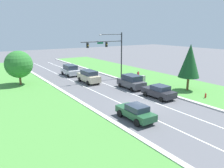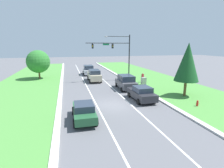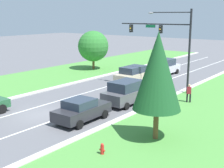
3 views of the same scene
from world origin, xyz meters
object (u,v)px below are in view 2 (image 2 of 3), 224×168
object	(u,v)px
silver_suv	(88,70)
conifer_near_right_tree	(187,62)
charcoal_sedan	(142,93)
utility_cabinet	(144,81)
champagne_suv	(94,75)
graphite_suv	(126,82)
forest_sedan	(84,111)
pedestrian	(143,77)
traffic_signal_mast	(117,50)
fire_hydrant	(197,104)
oak_near_left_tree	(38,62)

from	to	relation	value
silver_suv	conifer_near_right_tree	distance (m)	21.91
charcoal_sedan	utility_cabinet	xyz separation A→B (m)	(3.52, 7.07, -0.20)
silver_suv	champagne_suv	world-z (taller)	champagne_suv
graphite_suv	utility_cabinet	bearing A→B (deg)	23.99
forest_sedan	pedestrian	distance (m)	17.09
utility_cabinet	traffic_signal_mast	bearing A→B (deg)	120.76
utility_cabinet	champagne_suv	bearing A→B (deg)	143.66
charcoal_sedan	utility_cabinet	bearing A→B (deg)	62.78
charcoal_sedan	silver_suv	bearing A→B (deg)	99.90
champagne_suv	utility_cabinet	xyz separation A→B (m)	(7.08, -5.21, -0.43)
charcoal_sedan	fire_hydrant	size ratio (longest dim) A/B	6.44
utility_cabinet	conifer_near_right_tree	distance (m)	8.14
traffic_signal_mast	pedestrian	bearing A→B (deg)	-38.94
fire_hydrant	conifer_near_right_tree	xyz separation A→B (m)	(1.23, 3.70, 3.92)
conifer_near_right_tree	charcoal_sedan	bearing A→B (deg)	-178.17
traffic_signal_mast	fire_hydrant	xyz separation A→B (m)	(4.12, -15.50, -5.02)
graphite_suv	fire_hydrant	distance (m)	10.29
silver_suv	fire_hydrant	distance (m)	24.61
traffic_signal_mast	graphite_suv	world-z (taller)	traffic_signal_mast
traffic_signal_mast	fire_hydrant	distance (m)	16.81
forest_sedan	conifer_near_right_tree	xyz separation A→B (m)	(12.94, 4.02, 3.46)
graphite_suv	utility_cabinet	size ratio (longest dim) A/B	3.71
graphite_suv	forest_sedan	bearing A→B (deg)	-125.15
pedestrian	charcoal_sedan	bearing A→B (deg)	43.32
traffic_signal_mast	conifer_near_right_tree	size ratio (longest dim) A/B	1.22
graphite_suv	forest_sedan	world-z (taller)	graphite_suv
silver_suv	graphite_suv	xyz separation A→B (m)	(3.72, -13.98, -0.00)
champagne_suv	forest_sedan	bearing A→B (deg)	-101.33
utility_cabinet	conifer_near_right_tree	xyz separation A→B (m)	(2.42, -6.88, 3.62)
silver_suv	oak_near_left_tree	world-z (taller)	oak_near_left_tree
conifer_near_right_tree	fire_hydrant	bearing A→B (deg)	-108.31
traffic_signal_mast	oak_near_left_tree	xyz separation A→B (m)	(-13.84, 4.92, -2.08)
traffic_signal_mast	forest_sedan	size ratio (longest dim) A/B	1.85
forest_sedan	fire_hydrant	bearing A→B (deg)	2.28
graphite_suv	charcoal_sedan	world-z (taller)	graphite_suv
forest_sedan	silver_suv	bearing A→B (deg)	82.67
graphite_suv	champagne_suv	distance (m)	7.56
forest_sedan	fire_hydrant	xyz separation A→B (m)	(11.71, 0.32, -0.46)
charcoal_sedan	fire_hydrant	world-z (taller)	charcoal_sedan
traffic_signal_mast	charcoal_sedan	bearing A→B (deg)	-92.85
traffic_signal_mast	graphite_suv	distance (m)	7.72
champagne_suv	fire_hydrant	size ratio (longest dim) A/B	7.21
graphite_suv	utility_cabinet	xyz separation A→B (m)	(3.48, 1.44, -0.38)
oak_near_left_tree	traffic_signal_mast	bearing A→B (deg)	-19.58
champagne_suv	conifer_near_right_tree	world-z (taller)	conifer_near_right_tree
forest_sedan	champagne_suv	bearing A→B (deg)	78.67
graphite_suv	oak_near_left_tree	xyz separation A→B (m)	(-13.28, 11.28, 2.26)
utility_cabinet	pedestrian	bearing A→B (deg)	70.10
forest_sedan	conifer_near_right_tree	bearing A→B (deg)	17.99
silver_suv	oak_near_left_tree	xyz separation A→B (m)	(-9.56, -2.70, 2.26)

